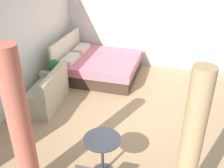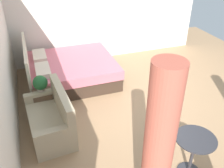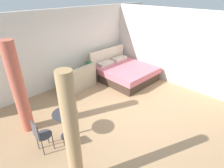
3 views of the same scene
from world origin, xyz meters
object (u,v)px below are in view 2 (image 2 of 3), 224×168
Objects in this scene: bed at (70,70)px; vase at (38,83)px; nightstand at (43,100)px; balcony_table at (193,149)px; couch at (52,119)px; potted_plant at (40,84)px.

bed is 9.49× the size of vase.
bed reaches higher than nightstand.
bed is 2.93× the size of balcony_table.
bed is 1.96m from couch.
couch is 2.69× the size of nightstand.
couch is 1.93× the size of balcony_table.
nightstand is 0.39m from vase.
couch is 0.80m from potted_plant.
couch is 0.78m from nightstand.
nightstand is (-1.06, 0.78, -0.06)m from bed.
nightstand is 1.35× the size of potted_plant.
couch is 0.96m from vase.
couch reaches higher than nightstand.
bed is at bearing -41.27° from vase.
bed is 1.46m from potted_plant.
bed is at bearing -36.25° from nightstand.
potted_plant is at bearing 179.82° from nightstand.
bed is 1.32m from nightstand.
vase is at bearing 8.75° from couch.
potted_plant is 3.09m from balcony_table.
bed is at bearing -20.64° from couch.
couch is at bearing -172.44° from potted_plant.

